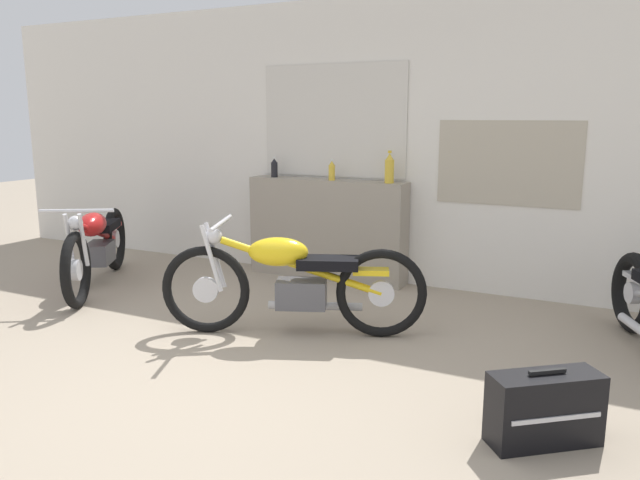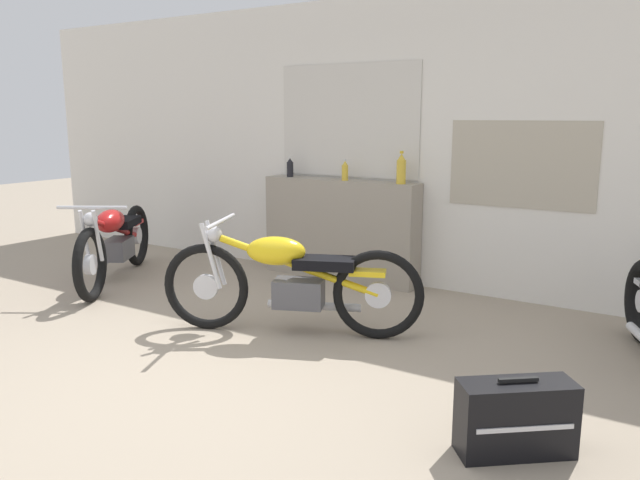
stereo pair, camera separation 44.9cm
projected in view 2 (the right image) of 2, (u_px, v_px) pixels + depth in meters
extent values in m
plane|color=gray|center=(171.00, 391.00, 3.84)|extent=(24.00, 24.00, 0.00)
cube|color=silver|center=(393.00, 143.00, 6.12)|extent=(10.00, 0.06, 2.80)
cube|color=silver|center=(348.00, 121.00, 6.31)|extent=(1.52, 0.01, 1.07)
cube|color=beige|center=(348.00, 121.00, 6.31)|extent=(1.58, 0.01, 1.13)
cube|color=#B2A893|center=(521.00, 165.00, 5.47)|extent=(1.28, 0.01, 0.76)
cube|color=gray|center=(340.00, 229.00, 6.41)|extent=(1.69, 0.28, 1.03)
cylinder|color=black|center=(290.00, 170.00, 6.58)|extent=(0.07, 0.07, 0.15)
cone|color=black|center=(290.00, 160.00, 6.56)|extent=(0.06, 0.06, 0.04)
cylinder|color=silver|center=(290.00, 157.00, 6.55)|extent=(0.03, 0.03, 0.02)
cylinder|color=gold|center=(345.00, 173.00, 6.21)|extent=(0.06, 0.06, 0.15)
cone|color=gold|center=(345.00, 163.00, 6.19)|extent=(0.06, 0.06, 0.04)
cylinder|color=silver|center=(345.00, 160.00, 6.19)|extent=(0.03, 0.03, 0.02)
cylinder|color=gold|center=(401.00, 172.00, 5.90)|extent=(0.09, 0.09, 0.22)
cone|color=gold|center=(402.00, 157.00, 5.87)|extent=(0.08, 0.08, 0.06)
cylinder|color=gold|center=(402.00, 152.00, 5.86)|extent=(0.04, 0.04, 0.02)
torus|color=black|center=(90.00, 265.00, 5.64)|extent=(0.43, 0.63, 0.68)
cylinder|color=silver|center=(90.00, 265.00, 5.64)|extent=(0.15, 0.19, 0.19)
torus|color=black|center=(137.00, 235.00, 7.00)|extent=(0.43, 0.63, 0.68)
cylinder|color=silver|center=(137.00, 235.00, 7.00)|extent=(0.15, 0.19, 0.19)
cube|color=#4C4C51|center=(118.00, 249.00, 6.39)|extent=(0.39, 0.45, 0.21)
cylinder|color=#B21919|center=(117.00, 229.00, 6.35)|extent=(0.71, 1.11, 0.43)
ellipsoid|color=#B21919|center=(110.00, 221.00, 6.15)|extent=(0.45, 0.53, 0.22)
cube|color=black|center=(124.00, 222.00, 6.55)|extent=(0.45, 0.53, 0.08)
cube|color=#B21919|center=(134.00, 222.00, 6.89)|extent=(0.26, 0.31, 0.04)
cylinder|color=silver|center=(98.00, 236.00, 5.65)|extent=(0.12, 0.16, 0.49)
cylinder|color=silver|center=(85.00, 236.00, 5.66)|extent=(0.12, 0.16, 0.49)
cylinder|color=silver|center=(92.00, 207.00, 5.67)|extent=(0.56, 0.36, 0.03)
sphere|color=silver|center=(90.00, 219.00, 5.64)|extent=(0.13, 0.13, 0.13)
cylinder|color=silver|center=(109.00, 259.00, 6.52)|extent=(0.45, 0.69, 0.06)
torus|color=black|center=(206.00, 287.00, 4.90)|extent=(0.66, 0.33, 0.69)
cylinder|color=silver|center=(206.00, 287.00, 4.90)|extent=(0.20, 0.12, 0.20)
torus|color=black|center=(378.00, 295.00, 4.67)|extent=(0.66, 0.33, 0.69)
cylinder|color=silver|center=(378.00, 295.00, 4.67)|extent=(0.20, 0.12, 0.20)
cube|color=#4C4C51|center=(299.00, 293.00, 4.78)|extent=(0.43, 0.35, 0.22)
cylinder|color=yellow|center=(299.00, 266.00, 4.74)|extent=(1.16, 0.52, 0.45)
ellipsoid|color=yellow|center=(276.00, 251.00, 4.74)|extent=(0.52, 0.40, 0.22)
cube|color=black|center=(325.00, 263.00, 4.70)|extent=(0.52, 0.40, 0.08)
cube|color=yellow|center=(368.00, 273.00, 4.65)|extent=(0.30, 0.23, 0.04)
cylinder|color=silver|center=(211.00, 256.00, 4.78)|extent=(0.17, 0.10, 0.52)
cylinder|color=silver|center=(216.00, 253.00, 4.89)|extent=(0.17, 0.10, 0.52)
cylinder|color=silver|center=(220.00, 221.00, 4.77)|extent=(0.27, 0.60, 0.03)
sphere|color=silver|center=(213.00, 234.00, 4.80)|extent=(0.13, 0.13, 0.13)
cylinder|color=silver|center=(314.00, 306.00, 4.92)|extent=(0.71, 0.34, 0.06)
cube|color=black|center=(516.00, 418.00, 3.10)|extent=(0.58, 0.53, 0.38)
cube|color=silver|center=(525.00, 429.00, 2.99)|extent=(0.39, 0.31, 0.02)
cube|color=black|center=(518.00, 380.00, 3.06)|extent=(0.17, 0.14, 0.02)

